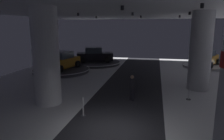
{
  "coord_description": "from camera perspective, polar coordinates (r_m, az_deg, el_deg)",
  "views": [
    {
      "loc": [
        1.67,
        -8.08,
        4.4
      ],
      "look_at": [
        -1.33,
        6.19,
        1.4
      ],
      "focal_mm": 33.6,
      "sensor_mm": 36.0,
      "label": 1
    }
  ],
  "objects": [
    {
      "name": "display_platform_deep_left",
      "position": [
        25.38,
        -4.64,
        2.0
      ],
      "size": [
        6.11,
        6.11,
        0.31
      ],
      "color": "#333338",
      "rests_on": "ground"
    },
    {
      "name": "display_platform_far_left",
      "position": [
        21.4,
        -13.59,
        -0.07
      ],
      "size": [
        5.55,
        5.55,
        0.33
      ],
      "color": "#333338",
      "rests_on": "ground"
    },
    {
      "name": "column_right",
      "position": [
        15.91,
        22.95,
        4.76
      ],
      "size": [
        1.5,
        1.5,
        5.5
      ],
      "color": "#ADADB2",
      "rests_on": "ground"
    },
    {
      "name": "stanchion_a",
      "position": [
        13.77,
        20.17,
        -6.12
      ],
      "size": [
        0.28,
        0.28,
        1.01
      ],
      "color": "#333338",
      "rests_on": "ground"
    },
    {
      "name": "stanchion_b",
      "position": [
        10.74,
        -7.84,
        -10.52
      ],
      "size": [
        0.28,
        0.28,
        1.01
      ],
      "color": "#333338",
      "rests_on": "ground"
    },
    {
      "name": "display_car_deep_left",
      "position": [
        25.25,
        -4.75,
        4.02
      ],
      "size": [
        4.55,
        3.21,
        1.71
      ],
      "color": "black",
      "rests_on": "display_platform_deep_left"
    },
    {
      "name": "visitor_walking_near",
      "position": [
        12.69,
        5.45,
        -4.41
      ],
      "size": [
        0.32,
        0.32,
        1.59
      ],
      "color": "black",
      "rests_on": "ground"
    },
    {
      "name": "display_platform_deep_right",
      "position": [
        25.24,
        23.89,
        0.91
      ],
      "size": [
        4.69,
        4.69,
        0.25
      ],
      "color": "silver",
      "rests_on": "ground"
    },
    {
      "name": "ground",
      "position": [
        9.36,
        0.16,
        -16.58
      ],
      "size": [
        24.0,
        44.0,
        0.06
      ],
      "color": "silver"
    },
    {
      "name": "display_car_deep_right",
      "position": [
        25.14,
        24.07,
        2.88
      ],
      "size": [
        3.58,
        4.56,
        1.71
      ],
      "color": "#B77519",
      "rests_on": "display_platform_deep_right"
    },
    {
      "name": "display_car_far_left",
      "position": [
        21.26,
        -13.65,
        2.35
      ],
      "size": [
        2.92,
        4.49,
        1.71
      ],
      "color": "#B77519",
      "rests_on": "display_platform_far_left"
    },
    {
      "name": "column_left",
      "position": [
        12.4,
        -17.49,
        3.44
      ],
      "size": [
        1.49,
        1.49,
        5.5
      ],
      "color": "silver",
      "rests_on": "ground"
    }
  ]
}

